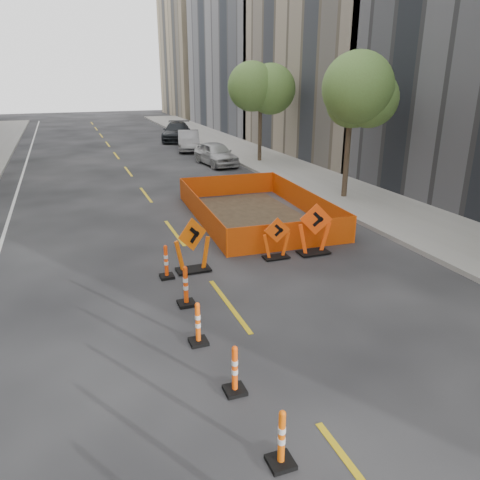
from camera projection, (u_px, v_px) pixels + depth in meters
name	position (u px, v px, depth m)	size (l,w,h in m)	color
ground_plane	(304.00, 405.00, 8.18)	(140.00, 140.00, 0.00)	black
sidewalk_right	(355.00, 196.00, 21.71)	(4.00, 90.00, 0.15)	gray
bld_right_c	(365.00, 50.00, 32.43)	(12.00, 16.00, 14.00)	gray
bld_right_d	(270.00, 24.00, 45.87)	(12.00, 18.00, 20.00)	gray
bld_right_e	(214.00, 53.00, 62.77)	(12.00, 14.00, 16.00)	tan
tree_r_b	(351.00, 97.00, 20.01)	(2.80, 2.80, 5.95)	#382B1E
tree_r_c	(260.00, 89.00, 28.83)	(2.80, 2.80, 5.95)	#382B1E
channelizer_2	(282.00, 438.00, 6.78)	(0.38, 0.38, 0.97)	#ED5C09
channelizer_3	(235.00, 369.00, 8.35)	(0.38, 0.38, 0.97)	#FF4F0A
channelizer_4	(198.00, 323.00, 9.88)	(0.38, 0.38, 0.97)	#FB560A
channelizer_5	(186.00, 286.00, 11.53)	(0.41, 0.41, 1.05)	#DB3F09
channelizer_6	(166.00, 262.00, 13.10)	(0.39, 0.39, 0.98)	#E63C09
chevron_sign_left	(192.00, 245.00, 13.44)	(1.09, 0.66, 1.64)	#D75509
chevron_sign_center	(277.00, 238.00, 14.43)	(0.90, 0.54, 1.34)	#DF4509
chevron_sign_right	(315.00, 229.00, 14.74)	(1.12, 0.67, 1.68)	#FD460A
safety_fence	(255.00, 206.00, 18.64)	(4.52, 7.69, 0.96)	#FF4F0D
parked_car_near	(216.00, 154.00, 29.29)	(1.69, 4.19, 1.43)	#B6B6B8
parked_car_mid	(189.00, 141.00, 34.93)	(1.53, 4.38, 1.44)	gray
parked_car_far	(177.00, 132.00, 39.81)	(2.13, 5.25, 1.52)	black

